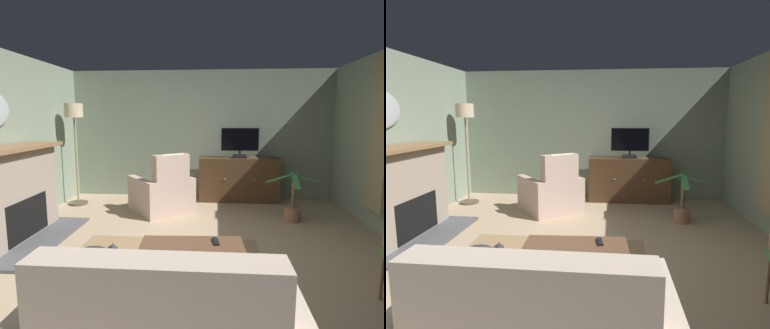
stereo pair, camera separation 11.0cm
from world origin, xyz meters
The scene contains 13 objects.
ground_plane centered at (0.00, 0.00, -0.02)m, with size 5.83×6.76×0.04m, color tan.
wall_back centered at (0.00, 3.13, 1.28)m, with size 5.83×0.10×2.56m, color gray.
curtain_panel_far centered at (2.55, 1.12, 1.41)m, with size 0.10×0.44×2.15m, color #8E7F56.
rug_central centered at (-0.26, -0.28, 0.01)m, with size 2.23×2.03×0.01m, color #8E704C.
fireplace centered at (-2.34, 0.50, 0.60)m, with size 0.89×1.76×1.26m.
tv_cabinet centered at (0.76, 2.78, 0.41)m, with size 1.55×0.47×0.86m.
television centered at (0.76, 2.73, 1.16)m, with size 0.71×0.20×0.57m.
coffee_table centered at (0.09, -0.47, 0.37)m, with size 1.03×0.57×0.41m.
tv_remote centered at (0.32, -0.36, 0.42)m, with size 0.17×0.05×0.02m, color black.
armchair_by_fireplace centered at (-0.61, 1.95, 0.32)m, with size 1.24×1.25×1.05m.
potted_plant_leafy_by_curtain centered at (1.53, 1.59, 0.23)m, with size 0.78×1.00×0.80m.
cat centered at (-1.05, 0.01, 0.09)m, with size 0.67×0.24×0.19m.
floor_lamp centered at (-2.28, 2.29, 1.46)m, with size 0.34×0.34×1.88m.
Camera 1 is at (0.31, -3.31, 1.64)m, focal length 29.34 mm.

